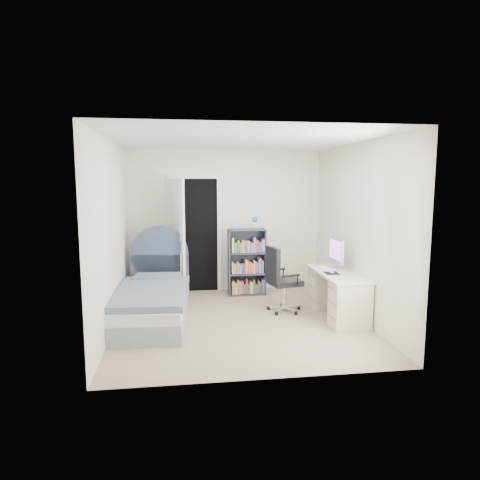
{
  "coord_description": "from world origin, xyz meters",
  "views": [
    {
      "loc": [
        -0.8,
        -5.75,
        1.96
      ],
      "look_at": [
        0.05,
        0.28,
        1.12
      ],
      "focal_mm": 32.0,
      "sensor_mm": 36.0,
      "label": 1
    }
  ],
  "objects": [
    {
      "name": "office_chair",
      "position": [
        0.66,
        0.36,
        0.55
      ],
      "size": [
        0.54,
        0.56,
        0.99
      ],
      "color": "silver",
      "rests_on": "ground"
    },
    {
      "name": "floor_lamp",
      "position": [
        -0.94,
        1.63,
        0.5
      ],
      "size": [
        0.18,
        0.18,
        1.24
      ],
      "color": "silver",
      "rests_on": "ground"
    },
    {
      "name": "nightstand",
      "position": [
        -1.25,
        1.6,
        0.39
      ],
      "size": [
        0.4,
        0.4,
        0.59
      ],
      "color": "tan",
      "rests_on": "ground"
    },
    {
      "name": "door",
      "position": [
        -0.75,
        1.52,
        1.03
      ],
      "size": [
        0.92,
        0.81,
        2.06
      ],
      "color": "black",
      "rests_on": "ground"
    },
    {
      "name": "room_shell",
      "position": [
        0.0,
        0.0,
        1.25
      ],
      "size": [
        3.5,
        3.7,
        2.6
      ],
      "color": "gray",
      "rests_on": "ground"
    },
    {
      "name": "bookcase",
      "position": [
        0.33,
        1.42,
        0.53
      ],
      "size": [
        0.64,
        0.27,
        1.36
      ],
      "color": "#373E4B",
      "rests_on": "ground"
    },
    {
      "name": "desk",
      "position": [
        1.43,
        0.02,
        0.36
      ],
      "size": [
        0.54,
        1.35,
        1.11
      ],
      "color": "beige",
      "rests_on": "ground"
    },
    {
      "name": "bed",
      "position": [
        -1.2,
        0.25,
        0.28
      ],
      "size": [
        1.08,
        2.08,
        1.25
      ],
      "color": "gray",
      "rests_on": "ground"
    }
  ]
}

